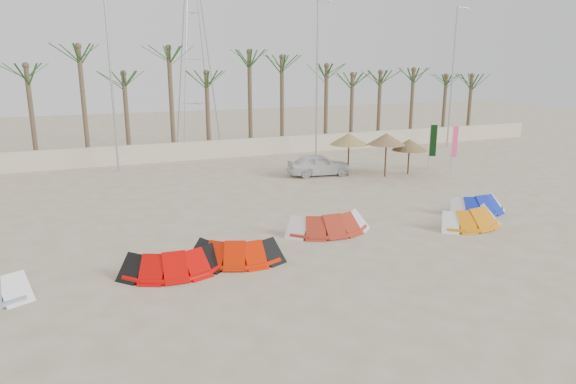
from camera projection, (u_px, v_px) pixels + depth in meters
name	position (u px, v px, depth m)	size (l,w,h in m)	color
ground	(356.00, 270.00, 17.15)	(120.00, 120.00, 0.00)	#C4B095
boundary_wall	(203.00, 150.00, 36.72)	(60.00, 0.30, 1.30)	beige
palm_line	(204.00, 67.00, 36.89)	(52.00, 4.00, 7.70)	brown
lamp_b	(112.00, 79.00, 31.47)	(1.25, 0.14, 11.00)	#A5A8AD
lamp_c	(317.00, 77.00, 36.63)	(1.25, 0.14, 11.00)	#A5A8AD
lamp_d	(453.00, 75.00, 41.05)	(1.25, 0.14, 11.00)	#A5A8AD
pylon	(199.00, 146.00, 42.63)	(3.00, 3.00, 14.00)	#A5A8AD
kite_red_left	(172.00, 259.00, 17.01)	(3.44, 1.68, 0.90)	#CD0502
kite_red_mid	(233.00, 248.00, 17.98)	(3.60, 2.46, 0.90)	red
kite_red_right	(325.00, 221.00, 21.07)	(3.55, 1.61, 0.90)	#A32A18
kite_orange	(467.00, 216.00, 21.80)	(3.22, 1.79, 0.90)	orange
kite_blue	(474.00, 203.00, 23.84)	(3.00, 1.56, 0.90)	#1126B5
parasol_left	(349.00, 139.00, 30.98)	(2.34, 2.34, 2.62)	#4C331E
parasol_mid	(386.00, 139.00, 30.65)	(2.25, 2.25, 2.66)	#4C331E
parasol_right	(409.00, 145.00, 31.49)	(2.18, 2.18, 2.20)	#4C331E
flag_pink	(455.00, 143.00, 32.49)	(0.45, 0.05, 3.01)	#A5A8AD
flag_green	(432.00, 142.00, 32.74)	(0.44, 0.19, 3.09)	#A5A8AD
car	(319.00, 165.00, 31.44)	(1.56, 3.88, 1.32)	silver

